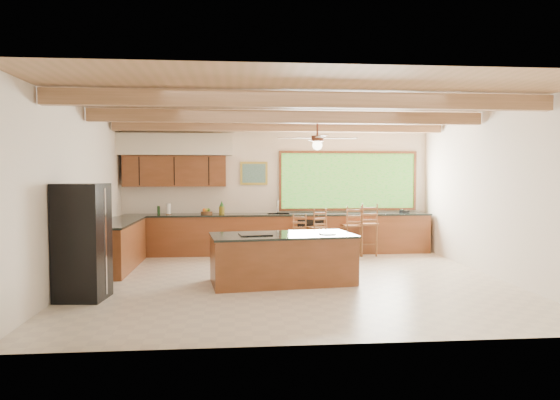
{
  "coord_description": "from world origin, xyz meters",
  "views": [
    {
      "loc": [
        -0.99,
        -8.48,
        1.85
      ],
      "look_at": [
        -0.15,
        0.8,
        1.35
      ],
      "focal_mm": 32.0,
      "sensor_mm": 36.0,
      "label": 1
    }
  ],
  "objects": [
    {
      "name": "counter_run",
      "position": [
        -0.82,
        2.52,
        0.46
      ],
      "size": [
        7.12,
        3.1,
        1.22
      ],
      "color": "brown",
      "rests_on": "ground"
    },
    {
      "name": "island",
      "position": [
        -0.2,
        -0.18,
        0.42
      ],
      "size": [
        2.5,
        1.4,
        0.85
      ],
      "rotation": [
        0.0,
        0.0,
        0.12
      ],
      "color": "brown",
      "rests_on": "ground"
    },
    {
      "name": "room_shell",
      "position": [
        -0.17,
        0.65,
        2.21
      ],
      "size": [
        7.27,
        6.54,
        3.02
      ],
      "color": "silver",
      "rests_on": "ground"
    },
    {
      "name": "bar_stool_d",
      "position": [
        1.96,
        2.39,
        0.7
      ],
      "size": [
        0.44,
        0.44,
        1.19
      ],
      "rotation": [
        0.0,
        0.0,
        0.04
      ],
      "color": "brown",
      "rests_on": "ground"
    },
    {
      "name": "ground",
      "position": [
        0.0,
        0.0,
        0.0
      ],
      "size": [
        7.2,
        7.2,
        0.0
      ],
      "primitive_type": "plane",
      "color": "beige",
      "rests_on": "ground"
    },
    {
      "name": "refrigerator",
      "position": [
        -3.22,
        -1.01,
        0.85
      ],
      "size": [
        0.73,
        0.71,
        1.7
      ],
      "rotation": [
        0.0,
        0.0,
        -0.1
      ],
      "color": "black",
      "rests_on": "ground"
    },
    {
      "name": "bar_stool_a",
      "position": [
        0.46,
        2.4,
        0.57
      ],
      "size": [
        0.44,
        0.44,
        0.97
      ],
      "rotation": [
        0.0,
        0.0,
        -0.31
      ],
      "color": "brown",
      "rests_on": "ground"
    },
    {
      "name": "bar_stool_c",
      "position": [
        1.61,
        2.39,
        0.67
      ],
      "size": [
        0.44,
        0.44,
        1.13
      ],
      "rotation": [
        0.0,
        0.0,
        0.08
      ],
      "color": "brown",
      "rests_on": "ground"
    },
    {
      "name": "bar_stool_b",
      "position": [
        0.8,
        2.39,
        0.64
      ],
      "size": [
        0.5,
        0.51,
        1.07
      ],
      "rotation": [
        0.0,
        0.0,
        0.4
      ],
      "color": "brown",
      "rests_on": "ground"
    }
  ]
}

